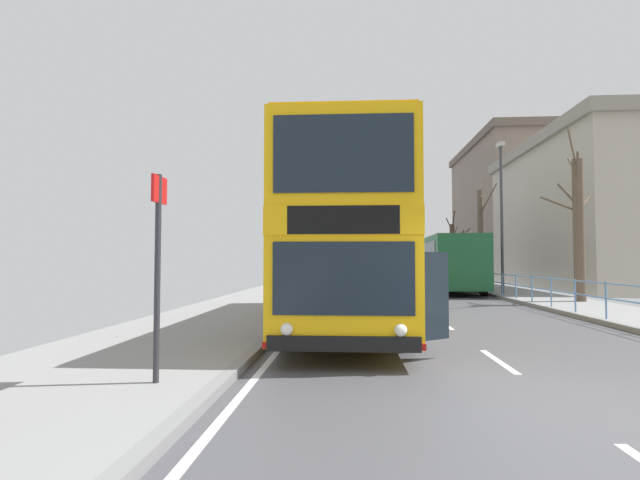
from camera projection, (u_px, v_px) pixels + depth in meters
ground at (503, 402)px, 5.79m from camera, size 15.80×140.00×0.20m
double_decker_bus_main at (345, 241)px, 13.01m from camera, size 3.30×11.18×4.32m
background_bus_far_lane at (446, 262)px, 27.85m from camera, size 2.91×11.08×3.05m
pedestrian_railing_far_kerb at (575, 290)px, 15.09m from camera, size 0.05×25.68×1.03m
bus_stop_sign_near at (158, 254)px, 6.38m from camera, size 0.08×0.44×2.74m
street_lamp_far_side at (501, 205)px, 23.87m from camera, size 0.28×0.60×7.48m
bare_tree_far_00 at (481, 235)px, 29.14m from camera, size 1.45×2.76×6.62m
bare_tree_far_01 at (452, 249)px, 41.26m from camera, size 3.19×2.29×5.82m
bare_tree_far_02 at (578, 226)px, 19.22m from camera, size 2.06×3.12×6.54m
background_building_01 at (534, 210)px, 47.99m from camera, size 12.94×18.18×13.56m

